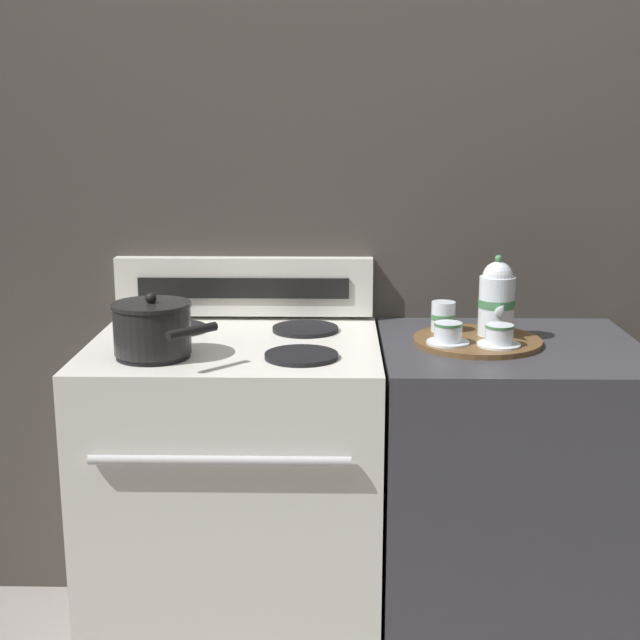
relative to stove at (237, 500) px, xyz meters
The scene contains 10 objects.
wall_back 0.81m from the stove, 44.33° to the left, with size 6.00×0.05×2.20m.
stove is the anchor object (origin of this frame).
control_panel 0.62m from the stove, 90.00° to the left, with size 0.76×0.05×0.17m.
side_counter 0.74m from the stove, ahead, with size 0.69×0.63×0.90m.
saucepan 0.58m from the stove, 142.15° to the right, with size 0.27×0.27×0.15m.
serving_tray 0.79m from the stove, ahead, with size 0.34×0.34×0.01m.
teapot 0.90m from the stove, ahead, with size 0.10×0.16×0.22m.
teacup_left 0.75m from the stove, ahead, with size 0.11×0.11×0.06m.
teacup_right 0.85m from the stove, ahead, with size 0.11×0.11×0.06m.
creamer_jug 0.76m from the stove, ahead, with size 0.07×0.07×0.08m.
Camera 1 is at (-0.08, -2.29, 1.50)m, focal length 50.00 mm.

